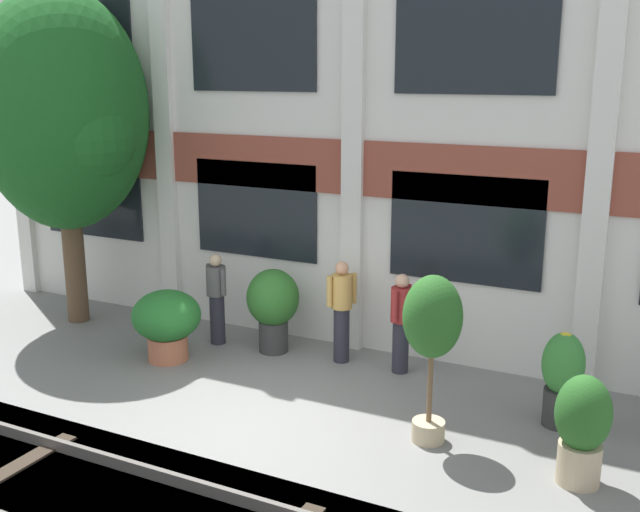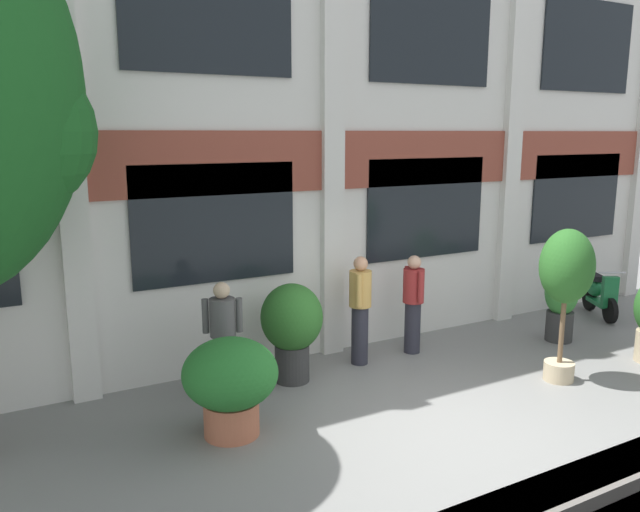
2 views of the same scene
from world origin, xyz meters
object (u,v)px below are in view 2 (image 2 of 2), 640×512
object	(u,v)px
resident_by_doorway	(223,337)
resident_near_plants	(413,301)
potted_plant_low_pan	(566,275)
potted_plant_glazed_jar	(292,324)
scooter_near_curb	(599,294)
resident_watching_tracks	(360,307)
potted_plant_fluted_column	(230,380)
potted_plant_stone_basin	(561,299)

from	to	relation	value
resident_by_doorway	resident_near_plants	distance (m)	3.32
potted_plant_low_pan	potted_plant_glazed_jar	world-z (taller)	potted_plant_low_pan
scooter_near_curb	resident_watching_tracks	xyz separation A→B (m)	(-5.49, 0.07, 0.47)
potted_plant_fluted_column	scooter_near_curb	xyz separation A→B (m)	(8.07, 1.15, -0.25)
potted_plant_fluted_column	resident_by_doorway	distance (m)	1.07
scooter_near_curb	potted_plant_fluted_column	bearing A→B (deg)	-53.39
potted_plant_fluted_column	resident_near_plants	bearing A→B (deg)	18.95
scooter_near_curb	resident_by_doorway	distance (m)	7.79
potted_plant_fluted_column	potted_plant_stone_basin	size ratio (longest dim) A/B	0.90
potted_plant_stone_basin	potted_plant_glazed_jar	bearing A→B (deg)	172.39
potted_plant_glazed_jar	resident_near_plants	distance (m)	2.25
potted_plant_glazed_jar	resident_watching_tracks	distance (m)	1.23
potted_plant_fluted_column	potted_plant_low_pan	bearing A→B (deg)	-8.88
potted_plant_low_pan	resident_watching_tracks	size ratio (longest dim) A/B	1.31
resident_watching_tracks	resident_near_plants	xyz separation A→B (m)	(1.02, 0.01, -0.05)
scooter_near_curb	resident_watching_tracks	world-z (taller)	resident_watching_tracks
scooter_near_curb	resident_by_doorway	size ratio (longest dim) A/B	0.78
potted_plant_stone_basin	resident_watching_tracks	size ratio (longest dim) A/B	0.78
potted_plant_stone_basin	scooter_near_curb	size ratio (longest dim) A/B	1.05
potted_plant_stone_basin	scooter_near_curb	xyz separation A→B (m)	(1.90, 0.68, -0.30)
potted_plant_glazed_jar	scooter_near_curb	bearing A→B (deg)	0.30
potted_plant_low_pan	resident_by_doorway	world-z (taller)	potted_plant_low_pan
potted_plant_low_pan	resident_near_plants	world-z (taller)	potted_plant_low_pan
potted_plant_low_pan	resident_by_doorway	bearing A→B (deg)	158.42
resident_near_plants	resident_by_doorway	bearing A→B (deg)	-168.27
resident_watching_tracks	potted_plant_low_pan	bearing A→B (deg)	-3.16
potted_plant_glazed_jar	resident_watching_tracks	world-z (taller)	resident_watching_tracks
resident_by_doorway	resident_near_plants	world-z (taller)	same
potted_plant_low_pan	scooter_near_curb	size ratio (longest dim) A/B	1.76
potted_plant_low_pan	potted_plant_stone_basin	distance (m)	2.05
scooter_near_curb	resident_near_plants	size ratio (longest dim) A/B	0.78
potted_plant_stone_basin	resident_near_plants	distance (m)	2.68
resident_by_doorway	resident_watching_tracks	world-z (taller)	resident_watching_tracks
potted_plant_glazed_jar	resident_by_doorway	xyz separation A→B (m)	(-1.07, -0.10, 0.01)
potted_plant_low_pan	resident_near_plants	xyz separation A→B (m)	(-1.14, 1.98, -0.70)
potted_plant_stone_basin	potted_plant_glazed_jar	size ratio (longest dim) A/B	0.92
potted_plant_fluted_column	resident_watching_tracks	size ratio (longest dim) A/B	0.70
potted_plant_low_pan	scooter_near_curb	bearing A→B (deg)	29.60
potted_plant_fluted_column	scooter_near_curb	distance (m)	8.16
potted_plant_stone_basin	potted_plant_fluted_column	bearing A→B (deg)	-175.61
potted_plant_glazed_jar	resident_watching_tracks	xyz separation A→B (m)	(1.22, 0.11, 0.06)
potted_plant_low_pan	potted_plant_stone_basin	size ratio (longest dim) A/B	1.68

